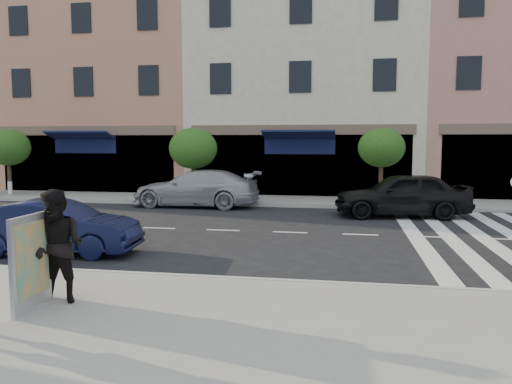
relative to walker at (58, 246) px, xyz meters
name	(u,v)px	position (x,y,z in m)	size (l,w,h in m)	color
ground	(270,266)	(2.79, 3.34, -1.03)	(120.00, 120.00, 0.00)	black
sidewalk_near	(229,328)	(2.79, -0.41, -0.95)	(60.00, 4.50, 0.15)	gray
sidewalk_far	(308,201)	(2.79, 14.34, -0.95)	(60.00, 3.00, 0.15)	gray
building_west_mid	(123,64)	(-8.21, 20.34, 5.97)	(10.00, 9.00, 14.00)	tan
building_centre	(308,88)	(2.29, 20.34, 4.47)	(11.00, 9.00, 11.00)	beige
street_tree_wa	(8,148)	(-11.21, 14.14, 1.30)	(2.00, 2.00, 3.05)	#473323
street_tree_wb	(193,149)	(-2.21, 14.14, 1.28)	(2.10, 2.10, 3.06)	#473323
street_tree_c	(382,148)	(5.79, 14.14, 1.33)	(1.90, 1.90, 3.04)	#473323
walker	(58,246)	(0.00, 0.00, 0.00)	(0.85, 0.67, 1.76)	black
poster_board	(31,264)	(-0.21, -0.37, -0.19)	(0.33, 0.93, 1.42)	beige
car_near_mid	(56,227)	(-2.31, 3.64, -0.40)	(1.34, 3.83, 1.26)	black
car_far_left	(196,188)	(-1.59, 12.44, -0.29)	(2.08, 5.10, 1.48)	#A5A5AA
car_far_mid	(401,194)	(6.29, 11.04, -0.24)	(1.85, 4.60, 1.57)	black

